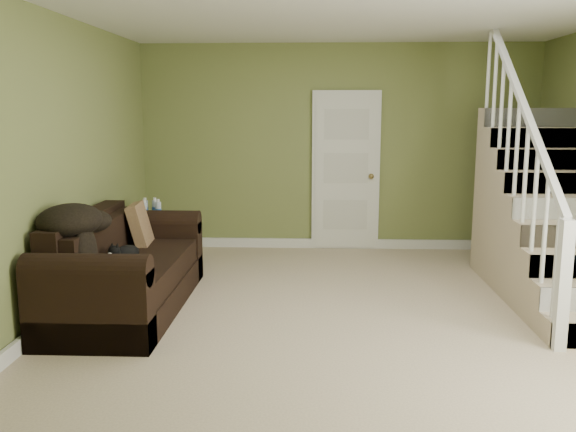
# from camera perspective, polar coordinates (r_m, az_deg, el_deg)

# --- Properties ---
(floor) EXTENTS (5.00, 5.50, 0.01)m
(floor) POSITION_cam_1_polar(r_m,az_deg,el_deg) (5.37, 5.60, -9.55)
(floor) COLOR tan
(floor) RESTS_ON ground
(ceiling) EXTENTS (5.00, 5.50, 0.01)m
(ceiling) POSITION_cam_1_polar(r_m,az_deg,el_deg) (5.12, 6.12, 19.02)
(ceiling) COLOR white
(ceiling) RESTS_ON wall_back
(wall_back) EXTENTS (5.00, 0.04, 2.60)m
(wall_back) POSITION_cam_1_polar(r_m,az_deg,el_deg) (7.82, 4.71, 6.37)
(wall_back) COLOR olive
(wall_back) RESTS_ON floor
(wall_front) EXTENTS (5.00, 0.04, 2.60)m
(wall_front) POSITION_cam_1_polar(r_m,az_deg,el_deg) (2.37, 9.59, -2.14)
(wall_front) COLOR olive
(wall_front) RESTS_ON floor
(wall_left) EXTENTS (0.04, 5.50, 2.60)m
(wall_left) POSITION_cam_1_polar(r_m,az_deg,el_deg) (5.54, -21.03, 4.24)
(wall_left) COLOR olive
(wall_left) RESTS_ON floor
(baseboard_back) EXTENTS (5.00, 0.04, 0.12)m
(baseboard_back) POSITION_cam_1_polar(r_m,az_deg,el_deg) (7.97, 4.59, -2.58)
(baseboard_back) COLOR white
(baseboard_back) RESTS_ON floor
(baseboard_left) EXTENTS (0.04, 5.50, 0.12)m
(baseboard_left) POSITION_cam_1_polar(r_m,az_deg,el_deg) (5.77, -19.98, -8.10)
(baseboard_left) COLOR white
(baseboard_left) RESTS_ON floor
(door) EXTENTS (0.86, 0.12, 2.02)m
(door) POSITION_cam_1_polar(r_m,az_deg,el_deg) (7.81, 5.43, 4.18)
(door) COLOR white
(door) RESTS_ON floor
(staircase) EXTENTS (1.00, 2.51, 2.82)m
(staircase) POSITION_cam_1_polar(r_m,az_deg,el_deg) (6.54, 22.96, -0.93)
(staircase) COLOR tan
(staircase) RESTS_ON floor
(sofa) EXTENTS (0.95, 2.19, 0.87)m
(sofa) POSITION_cam_1_polar(r_m,az_deg,el_deg) (5.72, -15.17, -5.16)
(sofa) COLOR black
(sofa) RESTS_ON floor
(side_table) EXTENTS (0.56, 0.56, 0.81)m
(side_table) POSITION_cam_1_polar(r_m,az_deg,el_deg) (7.00, -12.43, -2.53)
(side_table) COLOR black
(side_table) RESTS_ON floor
(cat) EXTENTS (0.26, 0.44, 0.21)m
(cat) POSITION_cam_1_polar(r_m,az_deg,el_deg) (5.47, -14.95, -3.48)
(cat) COLOR black
(cat) RESTS_ON sofa
(banana) EXTENTS (0.06, 0.18, 0.05)m
(banana) POSITION_cam_1_polar(r_m,az_deg,el_deg) (5.06, -15.63, -5.24)
(banana) COLOR yellow
(banana) RESTS_ON sofa
(throw_pillow) EXTENTS (0.24, 0.44, 0.44)m
(throw_pillow) POSITION_cam_1_polar(r_m,az_deg,el_deg) (6.22, -13.68, -0.79)
(throw_pillow) COLOR #4E301F
(throw_pillow) RESTS_ON sofa
(throw_blanket) EXTENTS (0.54, 0.68, 0.27)m
(throw_blanket) POSITION_cam_1_polar(r_m,az_deg,el_deg) (5.26, -19.75, -0.40)
(throw_blanket) COLOR black
(throw_blanket) RESTS_ON sofa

